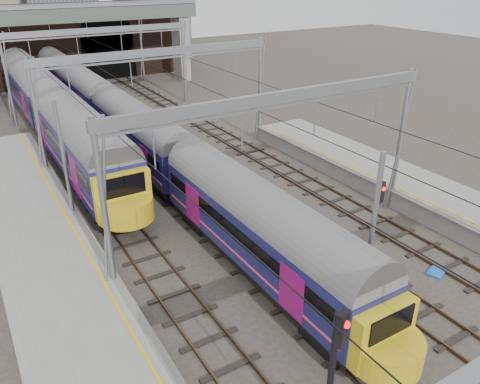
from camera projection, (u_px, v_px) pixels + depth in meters
ground at (399, 344)px, 17.45m from camera, size 160.00×160.00×0.00m
tracks at (211, 193)px, 29.00m from camera, size 14.40×80.00×0.22m
overhead_line at (162, 69)px, 31.16m from camera, size 16.80×80.00×8.00m
retaining_wall at (76, 44)px, 56.25m from camera, size 28.00×2.75×9.00m
overbridge at (72, 24)px, 49.75m from camera, size 28.00×3.00×9.25m
train_main at (108, 110)px, 37.65m from camera, size 2.57×59.47×4.50m
train_second at (51, 109)px, 36.83m from camera, size 3.03×34.98×5.13m
signal_near_left at (333, 373)px, 11.90m from camera, size 0.42×0.49×5.39m
signal_near_centre at (374, 221)px, 19.49m from camera, size 0.38×0.47×4.95m
equip_cover_a at (293, 248)px, 23.28m from camera, size 0.96×0.72×0.11m
equip_cover_b at (315, 298)px, 19.78m from camera, size 1.07×0.88×0.11m
equip_cover_c at (436, 272)px, 21.45m from camera, size 1.05×0.88×0.11m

